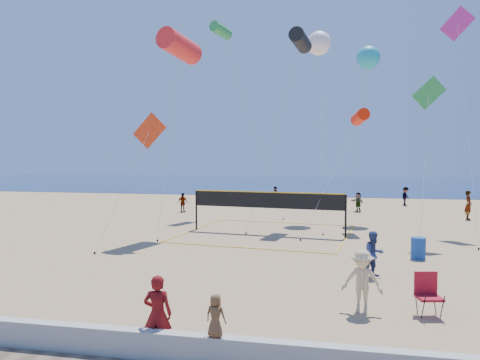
% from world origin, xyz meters
% --- Properties ---
extents(ground, '(120.00, 120.00, 0.00)m').
position_xyz_m(ground, '(0.00, 0.00, 0.00)').
color(ground, tan).
rests_on(ground, ground).
extents(ocean, '(140.00, 50.00, 0.03)m').
position_xyz_m(ocean, '(0.00, 62.00, 0.01)').
color(ocean, navy).
rests_on(ocean, ground).
extents(seawall, '(32.00, 0.30, 0.60)m').
position_xyz_m(seawall, '(0.00, -3.00, 0.30)').
color(seawall, '#BABBB6').
rests_on(seawall, ground).
extents(woman, '(0.67, 0.47, 1.73)m').
position_xyz_m(woman, '(-2.15, -2.70, 0.86)').
color(woman, maroon).
rests_on(woman, ground).
extents(toddler, '(0.48, 0.35, 0.89)m').
position_xyz_m(toddler, '(-0.75, -3.03, 1.04)').
color(toddler, brown).
rests_on(toddler, seawall).
extents(bystander_a, '(1.00, 0.95, 1.64)m').
position_xyz_m(bystander_a, '(2.96, 4.93, 0.82)').
color(bystander_a, navy).
rests_on(bystander_a, ground).
extents(bystander_b, '(1.22, 0.83, 1.74)m').
position_xyz_m(bystander_b, '(2.35, 0.96, 0.87)').
color(bystander_b, '#CEB489').
rests_on(bystander_b, ground).
extents(far_person_0, '(0.85, 0.87, 1.47)m').
position_xyz_m(far_person_0, '(-9.90, 21.67, 0.73)').
color(far_person_0, gray).
rests_on(far_person_0, ground).
extents(far_person_1, '(1.17, 1.39, 1.50)m').
position_xyz_m(far_person_1, '(3.21, 24.73, 0.75)').
color(far_person_1, gray).
rests_on(far_person_1, ground).
extents(far_person_2, '(0.48, 0.72, 1.95)m').
position_xyz_m(far_person_2, '(10.33, 21.78, 0.97)').
color(far_person_2, gray).
rests_on(far_person_2, ground).
extents(far_person_3, '(0.84, 0.71, 1.53)m').
position_xyz_m(far_person_3, '(-3.82, 29.73, 0.76)').
color(far_person_3, gray).
rests_on(far_person_3, ground).
extents(far_person_4, '(1.05, 1.19, 1.60)m').
position_xyz_m(far_person_4, '(7.44, 30.28, 0.80)').
color(far_person_4, gray).
rests_on(far_person_4, ground).
extents(camp_chair, '(0.73, 0.86, 1.28)m').
position_xyz_m(camp_chair, '(4.08, 1.07, 0.66)').
color(camp_chair, maroon).
rests_on(camp_chair, ground).
extents(trash_barrel, '(0.74, 0.74, 0.90)m').
position_xyz_m(trash_barrel, '(5.00, 8.33, 0.45)').
color(trash_barrel, '#174096').
rests_on(trash_barrel, ground).
extents(volleyball_net, '(9.73, 9.60, 2.34)m').
position_xyz_m(volleyball_net, '(-2.14, 13.30, 1.59)').
color(volleyball_net, black).
rests_on(volleyball_net, ground).
extents(kite_0, '(1.90, 4.29, 11.07)m').
position_xyz_m(kite_0, '(-6.87, 12.50, 10.28)').
color(kite_0, red).
rests_on(kite_0, ground).
extents(kite_1, '(3.27, 5.56, 12.04)m').
position_xyz_m(kite_1, '(-0.68, 17.24, 11.41)').
color(kite_1, black).
rests_on(kite_1, ground).
extents(kite_2, '(3.64, 5.72, 7.04)m').
position_xyz_m(kite_2, '(2.91, 16.25, 6.56)').
color(kite_2, '#F32004').
rests_on(kite_2, ground).
extents(kite_3, '(2.29, 3.22, 6.42)m').
position_xyz_m(kite_3, '(-7.43, 9.29, 5.32)').
color(kite_3, red).
rests_on(kite_3, ground).
extents(kite_4, '(1.86, 4.24, 8.27)m').
position_xyz_m(kite_4, '(6.02, 12.52, 7.07)').
color(kite_4, green).
rests_on(kite_4, ground).
extents(kite_5, '(1.81, 7.27, 13.01)m').
position_xyz_m(kite_5, '(8.40, 17.33, 11.45)').
color(kite_5, '#BB2696').
rests_on(kite_5, ground).
extents(kite_6, '(2.04, 8.60, 12.88)m').
position_xyz_m(kite_6, '(0.30, 20.91, 12.05)').
color(kite_6, white).
rests_on(kite_6, ground).
extents(kite_7, '(2.65, 6.04, 11.72)m').
position_xyz_m(kite_7, '(3.60, 20.93, 10.93)').
color(kite_7, '#1FA9BE').
rests_on(kite_7, ground).
extents(kite_8, '(5.73, 3.62, 14.04)m').
position_xyz_m(kite_8, '(-6.86, 21.68, 13.50)').
color(kite_8, green).
rests_on(kite_8, ground).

